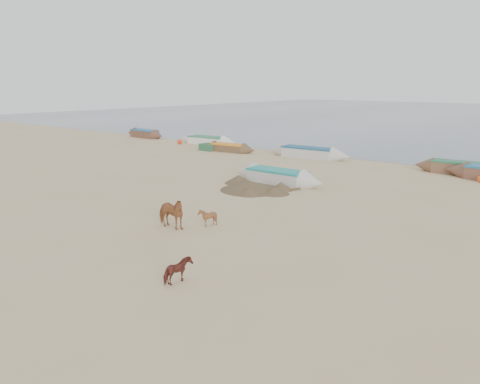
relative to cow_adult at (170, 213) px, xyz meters
The scene contains 8 objects.
ground 1.06m from the cow_adult, 25.51° to the right, with size 140.00×140.00×0.00m, color tan.
cow_adult is the anchor object (origin of this frame).
calf_front 1.57m from the cow_adult, 50.75° to the left, with size 0.63×0.70×0.78m, color brown.
calf_right 5.57m from the cow_adult, 40.08° to the right, with size 0.78×0.66×0.78m, color #5A261D.
near_canoe 10.38m from the cow_adult, 99.58° to the left, with size 6.22×1.39×0.83m, color beige, non-canonical shape.
debris_pile 7.99m from the cow_adult, 102.98° to the left, with size 3.54×3.54×0.49m, color brown.
waterline_canoes 20.28m from the cow_adult, 92.45° to the left, with size 60.23×4.75×0.88m.
beach_clutter 19.81m from the cow_adult, 78.75° to the left, with size 43.14×4.39×0.64m.
Camera 1 is at (13.17, -12.19, 5.86)m, focal length 35.00 mm.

